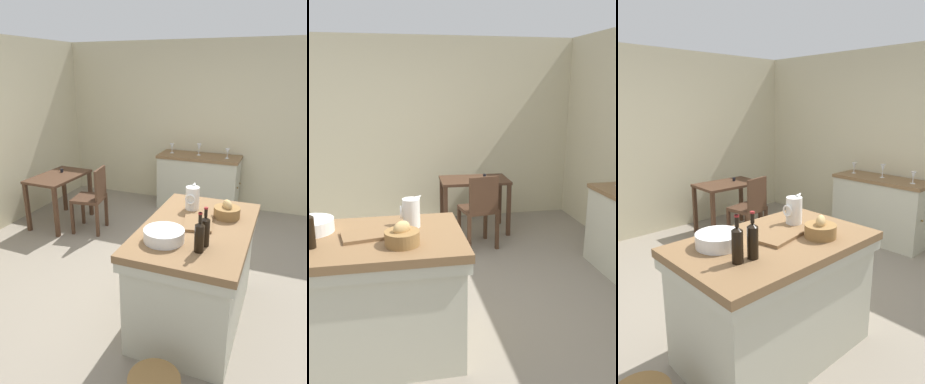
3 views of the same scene
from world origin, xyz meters
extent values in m
plane|color=gray|center=(0.00, 0.00, 0.00)|extent=(6.76, 6.76, 0.00)
cube|color=beige|center=(0.00, 2.60, 1.30)|extent=(5.32, 0.12, 2.60)
cube|color=beige|center=(2.60, 0.00, 1.30)|extent=(0.12, 5.20, 2.60)
cube|color=brown|center=(-0.38, -0.53, 0.88)|extent=(1.43, 0.89, 0.06)
cube|color=#BCBAA3|center=(-0.38, -0.53, 0.81)|extent=(1.41, 0.87, 0.08)
cube|color=#BCBAA3|center=(-0.38, -0.53, 0.43)|extent=(1.35, 0.81, 0.85)
cube|color=brown|center=(2.26, 0.14, 0.86)|extent=(0.52, 1.28, 0.04)
cube|color=#BCBAA3|center=(2.26, 0.14, 0.42)|extent=(0.49, 1.25, 0.84)
sphere|color=brown|center=(2.14, -0.50, 0.46)|extent=(0.03, 0.03, 0.03)
cube|color=#472D1E|center=(0.95, 1.86, 0.71)|extent=(0.92, 0.59, 0.04)
cube|color=#472D1E|center=(0.53, 1.63, 0.35)|extent=(0.05, 0.05, 0.70)
cube|color=#472D1E|center=(1.36, 1.61, 0.35)|extent=(0.05, 0.05, 0.70)
cube|color=#472D1E|center=(0.54, 2.12, 0.35)|extent=(0.05, 0.05, 0.70)
cube|color=#472D1E|center=(1.37, 2.10, 0.35)|extent=(0.05, 0.05, 0.70)
cylinder|color=black|center=(1.10, 1.91, 0.76)|extent=(0.04, 0.04, 0.05)
cube|color=#472D1E|center=(0.88, 1.34, 0.47)|extent=(0.46, 0.46, 0.04)
cube|color=#472D1E|center=(0.91, 1.16, 0.71)|extent=(0.36, 0.09, 0.42)
cube|color=#472D1E|center=(1.03, 1.54, 0.23)|extent=(0.05, 0.05, 0.45)
cube|color=#472D1E|center=(0.68, 1.48, 0.23)|extent=(0.05, 0.05, 0.45)
cube|color=#472D1E|center=(1.09, 1.19, 0.23)|extent=(0.05, 0.05, 0.45)
cube|color=#472D1E|center=(0.73, 1.13, 0.23)|extent=(0.05, 0.05, 0.45)
cylinder|color=white|center=(-0.02, -0.38, 1.02)|extent=(0.13, 0.13, 0.22)
cone|color=white|center=(0.04, -0.38, 1.14)|extent=(0.07, 0.04, 0.06)
torus|color=white|center=(-0.09, -0.38, 1.03)|extent=(0.02, 0.10, 0.10)
cylinder|color=white|center=(-0.73, -0.35, 0.96)|extent=(0.32, 0.32, 0.09)
cylinder|color=olive|center=(-0.10, -0.72, 0.96)|extent=(0.23, 0.23, 0.10)
ellipsoid|color=tan|center=(-0.10, -0.72, 1.03)|extent=(0.14, 0.13, 0.10)
cube|color=brown|center=(-0.34, -0.52, 0.92)|extent=(0.38, 0.30, 0.02)
cylinder|color=black|center=(-0.69, -0.66, 1.02)|extent=(0.07, 0.07, 0.21)
cone|color=black|center=(-0.69, -0.66, 1.13)|extent=(0.07, 0.07, 0.02)
cylinder|color=black|center=(-0.69, -0.66, 1.18)|extent=(0.03, 0.03, 0.07)
cylinder|color=maroon|center=(-0.69, -0.66, 1.21)|extent=(0.03, 0.03, 0.01)
cylinder|color=black|center=(-0.80, -0.65, 1.02)|extent=(0.07, 0.07, 0.21)
cone|color=black|center=(-0.80, -0.65, 1.13)|extent=(0.07, 0.07, 0.02)
cylinder|color=black|center=(-0.80, -0.65, 1.18)|extent=(0.03, 0.03, 0.07)
cylinder|color=maroon|center=(-0.80, -0.65, 1.21)|extent=(0.03, 0.03, 0.01)
cylinder|color=white|center=(2.23, -0.30, 0.88)|extent=(0.06, 0.06, 0.00)
cylinder|color=white|center=(2.23, -0.30, 0.92)|extent=(0.01, 0.01, 0.06)
cone|color=white|center=(2.23, -0.30, 0.99)|extent=(0.07, 0.07, 0.09)
cylinder|color=white|center=(2.28, 0.16, 0.88)|extent=(0.06, 0.06, 0.00)
cylinder|color=white|center=(2.28, 0.16, 0.92)|extent=(0.01, 0.01, 0.07)
cone|color=white|center=(2.28, 0.16, 1.01)|extent=(0.07, 0.07, 0.11)
cylinder|color=white|center=(2.27, 0.60, 0.88)|extent=(0.06, 0.06, 0.00)
cylinder|color=white|center=(2.27, 0.60, 0.92)|extent=(0.01, 0.01, 0.06)
cone|color=white|center=(2.27, 0.60, 0.99)|extent=(0.07, 0.07, 0.09)
camera|label=1|loc=(-3.03, -1.18, 2.16)|focal=32.93mm
camera|label=2|loc=(-0.17, -3.24, 1.93)|focal=37.65mm
camera|label=3|loc=(-1.99, -2.23, 1.85)|focal=32.95mm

